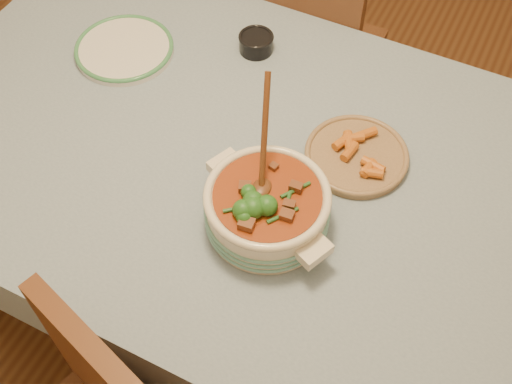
# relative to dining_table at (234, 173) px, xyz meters

# --- Properties ---
(floor) EXTENTS (4.50, 4.50, 0.00)m
(floor) POSITION_rel_dining_table_xyz_m (0.00, 0.00, -0.66)
(floor) COLOR #4B2815
(floor) RESTS_ON ground
(dining_table) EXTENTS (1.68, 1.08, 0.76)m
(dining_table) POSITION_rel_dining_table_xyz_m (0.00, 0.00, 0.00)
(dining_table) COLOR brown
(dining_table) RESTS_ON floor
(stew_casserole) EXTENTS (0.35, 0.35, 0.32)m
(stew_casserole) POSITION_rel_dining_table_xyz_m (0.16, -0.15, 0.16)
(stew_casserole) COLOR beige
(stew_casserole) RESTS_ON dining_table
(white_plate) EXTENTS (0.27, 0.27, 0.02)m
(white_plate) POSITION_rel_dining_table_xyz_m (-0.42, 0.17, 0.10)
(white_plate) COLOR silver
(white_plate) RESTS_ON dining_table
(condiment_bowl) EXTENTS (0.11, 0.11, 0.05)m
(condiment_bowl) POSITION_rel_dining_table_xyz_m (-0.11, 0.34, 0.12)
(condiment_bowl) COLOR black
(condiment_bowl) RESTS_ON dining_table
(fried_plate) EXTENTS (0.28, 0.28, 0.04)m
(fried_plate) POSITION_rel_dining_table_xyz_m (0.27, 0.11, 0.11)
(fried_plate) COLOR #9A7955
(fried_plate) RESTS_ON dining_table
(chair_far) EXTENTS (0.41, 0.41, 0.86)m
(chair_far) POSITION_rel_dining_table_xyz_m (-0.09, 0.66, -0.17)
(chair_far) COLOR brown
(chair_far) RESTS_ON floor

